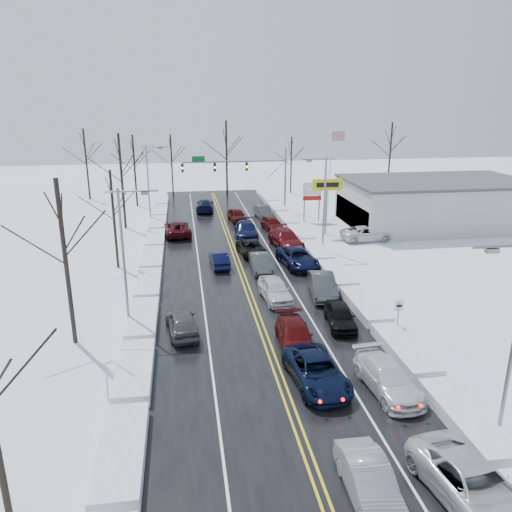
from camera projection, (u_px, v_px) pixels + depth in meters
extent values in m
plane|color=white|center=(249.00, 295.00, 37.58)|extent=(160.00, 160.00, 0.00)
cube|color=black|center=(246.00, 285.00, 39.46)|extent=(14.00, 84.00, 0.01)
cube|color=white|center=(148.00, 290.00, 38.39)|extent=(1.86, 72.00, 0.67)
cube|color=white|center=(339.00, 280.00, 40.54)|extent=(1.86, 72.00, 0.67)
cylinder|color=slate|center=(285.00, 180.00, 63.93)|extent=(0.24, 0.24, 8.00)
cylinder|color=slate|center=(235.00, 162.00, 62.25)|extent=(13.00, 0.18, 0.18)
cylinder|color=slate|center=(276.00, 170.00, 63.33)|extent=(2.33, 0.10, 2.33)
cube|color=#0C591E|center=(198.00, 159.00, 61.49)|extent=(1.60, 0.08, 0.70)
cube|color=black|center=(247.00, 167.00, 62.66)|extent=(0.32, 0.25, 1.05)
sphere|color=#3F0705|center=(247.00, 164.00, 62.42)|extent=(0.20, 0.20, 0.20)
sphere|color=orange|center=(247.00, 167.00, 62.51)|extent=(0.22, 0.22, 0.22)
sphere|color=black|center=(247.00, 169.00, 62.60)|extent=(0.20, 0.20, 0.20)
cube|color=black|center=(215.00, 167.00, 62.10)|extent=(0.32, 0.25, 1.05)
sphere|color=#3F0705|center=(215.00, 165.00, 61.85)|extent=(0.20, 0.20, 0.20)
sphere|color=orange|center=(215.00, 167.00, 61.95)|extent=(0.22, 0.22, 0.22)
sphere|color=black|center=(215.00, 170.00, 62.04)|extent=(0.20, 0.20, 0.20)
cube|color=black|center=(182.00, 168.00, 61.53)|extent=(0.32, 0.25, 1.05)
sphere|color=#3F0705|center=(182.00, 166.00, 61.29)|extent=(0.20, 0.20, 0.20)
sphere|color=orange|center=(182.00, 168.00, 61.38)|extent=(0.22, 0.22, 0.22)
sphere|color=black|center=(183.00, 170.00, 61.47)|extent=(0.20, 0.20, 0.20)
cylinder|color=slate|center=(326.00, 209.00, 53.28)|extent=(0.20, 0.20, 5.60)
cube|color=yellow|center=(327.00, 185.00, 52.48)|extent=(3.20, 0.30, 1.20)
cube|color=black|center=(328.00, 185.00, 52.32)|extent=(2.40, 0.04, 0.50)
cylinder|color=slate|center=(304.00, 205.00, 59.04)|extent=(0.16, 0.16, 4.00)
cylinder|color=slate|center=(319.00, 204.00, 59.30)|extent=(0.16, 0.16, 4.00)
cube|color=white|center=(312.00, 185.00, 58.47)|extent=(2.20, 0.22, 0.70)
cube|color=white|center=(312.00, 192.00, 58.71)|extent=(2.20, 0.22, 0.70)
cube|color=#AC100D|center=(312.00, 198.00, 58.93)|extent=(2.20, 0.22, 0.50)
cylinder|color=slate|center=(398.00, 319.00, 30.87)|extent=(0.08, 0.08, 2.20)
cube|color=white|center=(399.00, 306.00, 30.59)|extent=(0.55, 0.05, 0.70)
cube|color=black|center=(399.00, 306.00, 30.55)|extent=(0.35, 0.02, 0.15)
cylinder|color=silver|center=(330.00, 169.00, 66.43)|extent=(0.14, 0.14, 10.00)
cube|color=#B3B3AE|center=(435.00, 204.00, 57.16)|extent=(20.00, 12.00, 5.00)
cube|color=#262628|center=(351.00, 215.00, 56.03)|extent=(0.10, 11.00, 2.80)
cube|color=#3F3F42|center=(438.00, 181.00, 56.35)|extent=(20.40, 12.40, 0.30)
cylinder|color=slate|center=(512.00, 246.00, 19.03)|extent=(3.20, 0.12, 0.12)
cube|color=slate|center=(492.00, 251.00, 18.96)|extent=(0.50, 0.25, 0.18)
cylinder|color=slate|center=(324.00, 205.00, 46.83)|extent=(0.18, 0.18, 9.00)
cylinder|color=slate|center=(318.00, 159.00, 45.40)|extent=(3.20, 0.12, 0.12)
cube|color=slate|center=(309.00, 161.00, 45.33)|extent=(0.50, 0.25, 0.18)
cylinder|color=slate|center=(124.00, 260.00, 31.24)|extent=(0.18, 0.18, 9.00)
cylinder|color=slate|center=(131.00, 191.00, 30.04)|extent=(3.20, 0.12, 0.12)
cube|color=slate|center=(145.00, 193.00, 30.20)|extent=(0.50, 0.25, 0.18)
cylinder|color=slate|center=(148.00, 185.00, 57.61)|extent=(0.18, 0.18, 9.00)
cylinder|color=slate|center=(153.00, 147.00, 56.41)|extent=(3.20, 0.12, 0.12)
cube|color=slate|center=(160.00, 148.00, 56.57)|extent=(0.50, 0.25, 0.18)
cylinder|color=#2D231C|center=(66.00, 264.00, 28.78)|extent=(0.27, 0.27, 10.00)
cylinder|color=#2D231C|center=(114.00, 220.00, 42.34)|extent=(0.23, 0.23, 8.50)
cylinder|color=#2D231C|center=(122.00, 182.00, 55.12)|extent=(0.28, 0.28, 10.50)
cylinder|color=#2D231C|center=(135.00, 171.00, 66.63)|extent=(0.25, 0.25, 9.50)
cylinder|color=#2D231C|center=(87.00, 164.00, 71.19)|extent=(0.27, 0.27, 10.00)
cylinder|color=#2D231C|center=(172.00, 165.00, 73.98)|extent=(0.24, 0.24, 9.00)
cylinder|color=#2D231C|center=(227.00, 159.00, 72.92)|extent=(0.29, 0.29, 11.00)
cylinder|color=#2D231C|center=(291.00, 165.00, 76.12)|extent=(0.23, 0.23, 8.50)
cylinder|color=#2D231C|center=(390.00, 156.00, 78.55)|extent=(0.28, 0.28, 10.50)
imported|color=#999BA0|center=(368.00, 498.00, 18.52)|extent=(1.59, 4.41, 1.45)
imported|color=black|center=(316.00, 384.00, 25.92)|extent=(2.90, 5.52, 1.48)
imported|color=#46090A|center=(295.00, 346.00, 29.84)|extent=(2.21, 4.97, 1.42)
imported|color=white|center=(275.00, 300.00, 36.65)|extent=(2.23, 4.74, 1.57)
imported|color=#3D3F42|center=(260.00, 271.00, 42.77)|extent=(1.52, 4.37, 1.44)
imported|color=black|center=(252.00, 255.00, 47.01)|extent=(2.74, 5.02, 1.34)
imported|color=black|center=(246.00, 237.00, 52.95)|extent=(2.56, 5.69, 1.62)
imported|color=#440909|center=(237.00, 221.00, 59.68)|extent=(2.30, 4.56, 1.49)
imported|color=#BEBEC0|center=(471.00, 503.00, 18.30)|extent=(3.36, 5.97, 1.58)
imported|color=silver|center=(387.00, 390.00, 25.33)|extent=(2.49, 5.21, 1.46)
imported|color=black|center=(340.00, 326.00, 32.46)|extent=(2.15, 4.36, 1.43)
imported|color=#3A3D3F|center=(322.00, 295.00, 37.44)|extent=(2.37, 5.11, 1.62)
imported|color=black|center=(297.00, 266.00, 43.96)|extent=(3.19, 5.85, 1.56)
imported|color=#550B12|center=(286.00, 247.00, 49.49)|extent=(3.07, 6.11, 1.70)
imported|color=#430B09|center=(272.00, 230.00, 55.86)|extent=(2.31, 4.55, 1.48)
imported|color=#3A3C3F|center=(263.00, 218.00, 61.47)|extent=(2.09, 4.59, 1.46)
imported|color=black|center=(219.00, 267.00, 43.78)|extent=(1.68, 4.15, 1.34)
imported|color=#43090D|center=(178.00, 235.00, 53.61)|extent=(3.07, 5.76, 1.54)
imported|color=black|center=(205.00, 211.00, 65.10)|extent=(2.58, 5.56, 1.57)
imported|color=#45484B|center=(183.00, 333.00, 31.44)|extent=(2.32, 4.59, 1.50)
imported|color=white|center=(367.00, 240.00, 51.75)|extent=(5.46, 2.60, 1.51)
imported|color=#45484B|center=(385.00, 233.00, 54.59)|extent=(2.82, 6.05, 1.71)
imported|color=black|center=(349.00, 220.00, 60.23)|extent=(2.03, 4.28, 1.41)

